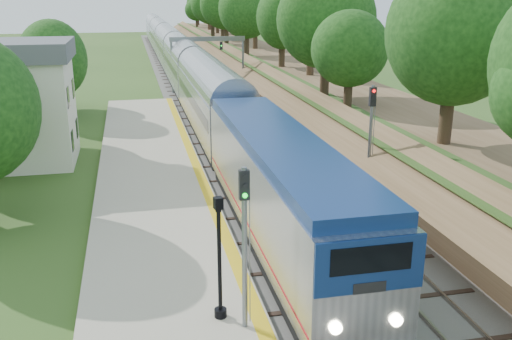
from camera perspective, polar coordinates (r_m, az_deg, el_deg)
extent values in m
cube|color=#4C4944|center=(70.34, -5.72, 8.43)|extent=(9.50, 170.00, 0.12)
cube|color=gray|center=(70.06, -7.95, 8.43)|extent=(0.08, 170.00, 0.16)
cube|color=gray|center=(70.18, -6.77, 8.49)|extent=(0.08, 170.00, 0.16)
cube|color=gray|center=(70.48, -4.68, 8.59)|extent=(0.08, 170.00, 0.16)
cube|color=gray|center=(70.68, -3.51, 8.64)|extent=(0.08, 170.00, 0.16)
cube|color=#B0A78E|center=(27.25, -9.59, -6.10)|extent=(6.40, 68.00, 0.38)
cube|color=gold|center=(27.41, -3.64, -5.28)|extent=(0.55, 68.00, 0.01)
cube|color=brown|center=(71.85, 1.90, 9.85)|extent=(9.00, 170.00, 3.00)
cube|color=brown|center=(71.02, -1.20, 9.61)|extent=(4.47, 170.00, 4.54)
cylinder|color=#332316|center=(71.18, 0.72, 12.07)|extent=(0.60, 0.60, 2.62)
sphere|color=#13380F|center=(70.94, 0.74, 14.93)|extent=(5.70, 5.70, 5.70)
cylinder|color=#332316|center=(120.29, -4.85, 14.20)|extent=(0.60, 0.60, 2.62)
sphere|color=#13380F|center=(120.14, -4.89, 15.89)|extent=(5.70, 5.70, 5.70)
cube|color=white|center=(40.53, -23.54, 5.23)|extent=(8.00, 6.00, 6.80)
cube|color=#54575C|center=(39.98, -24.24, 10.83)|extent=(8.60, 6.60, 1.20)
cube|color=black|center=(38.53, -17.88, 2.83)|extent=(0.05, 1.10, 1.30)
cube|color=black|center=(42.02, -17.48, 4.03)|extent=(0.05, 1.10, 1.30)
cube|color=black|center=(37.96, -18.27, 6.92)|extent=(0.05, 1.10, 1.30)
cube|color=black|center=(41.50, -17.83, 7.79)|extent=(0.05, 1.10, 1.30)
cylinder|color=slate|center=(64.66, -8.38, 10.27)|extent=(0.24, 0.24, 6.20)
cylinder|color=slate|center=(65.72, -1.30, 10.55)|extent=(0.24, 0.24, 6.20)
cube|color=slate|center=(64.79, -4.88, 12.93)|extent=(8.40, 0.25, 0.50)
cube|color=black|center=(64.42, -7.10, 12.17)|extent=(0.30, 0.20, 0.90)
cube|color=black|center=(64.92, -3.50, 12.31)|extent=(0.30, 0.20, 0.90)
cylinder|color=#332316|center=(36.83, -21.18, 0.90)|extent=(0.60, 0.60, 2.45)
sphere|color=#13380F|center=(36.09, -21.76, 5.97)|extent=(5.32, 5.32, 5.32)
cylinder|color=#332316|center=(52.28, -18.78, 5.77)|extent=(0.60, 0.60, 2.45)
sphere|color=#13380F|center=(51.76, -19.14, 9.37)|extent=(5.32, 5.32, 5.32)
cube|color=black|center=(25.78, 2.31, -6.25)|extent=(2.98, 18.65, 0.65)
cube|color=#B7BAC1|center=(25.00, 2.37, -1.72)|extent=(3.24, 19.43, 3.67)
cube|color=navy|center=(24.40, 2.44, 2.89)|extent=(3.11, 18.65, 0.47)
cube|color=navy|center=(16.10, 11.36, -9.36)|extent=(3.21, 0.10, 1.62)
cube|color=black|center=(15.97, 11.46, -8.73)|extent=(2.37, 0.06, 0.81)
cube|color=#AD1018|center=(25.43, 2.34, -4.36)|extent=(3.26, 19.04, 0.11)
cube|color=#B7BAC1|center=(45.17, -4.47, 6.44)|extent=(3.24, 21.59, 4.21)
cube|color=#B7BAC1|center=(66.94, -7.20, 9.93)|extent=(3.24, 21.59, 4.21)
cube|color=#B7BAC1|center=(88.93, -8.60, 11.70)|extent=(3.24, 21.59, 4.21)
cube|color=#B7BAC1|center=(110.99, -9.46, 12.76)|extent=(3.24, 21.59, 4.21)
cube|color=#B7BAC1|center=(133.09, -10.04, 13.47)|extent=(3.24, 21.59, 4.21)
cylinder|color=black|center=(19.98, -3.56, -14.06)|extent=(0.43, 0.43, 0.29)
cylinder|color=black|center=(19.07, -3.67, -9.20)|extent=(0.14, 0.14, 3.79)
cube|color=black|center=(18.23, -3.80, -3.32)|extent=(0.31, 0.31, 0.39)
cube|color=silver|center=(18.23, -3.80, -3.32)|extent=(0.22, 0.22, 0.29)
cylinder|color=slate|center=(18.22, -1.15, -8.00)|extent=(0.17, 0.17, 5.50)
cube|color=black|center=(17.39, -1.20, -1.50)|extent=(0.32, 0.21, 0.95)
cylinder|color=#0CE526|center=(17.28, -1.12, -1.63)|extent=(0.15, 0.06, 0.15)
cylinder|color=slate|center=(31.07, 11.31, 2.66)|extent=(0.18, 0.18, 6.19)
cube|color=black|center=(30.55, 11.59, 7.19)|extent=(0.34, 0.22, 1.00)
cylinder|color=#FF0C0C|center=(30.43, 11.69, 7.15)|extent=(0.16, 0.06, 0.16)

